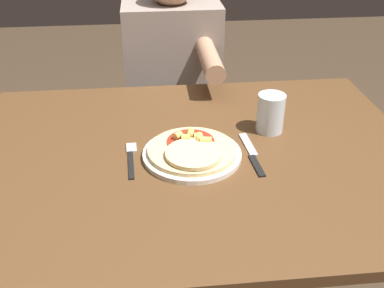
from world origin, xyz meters
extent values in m
cube|color=brown|center=(0.00, 0.00, 0.76)|extent=(1.27, 0.94, 0.03)
cylinder|color=brown|center=(-0.57, 0.41, 0.37)|extent=(0.06, 0.06, 0.75)
cylinder|color=brown|center=(0.57, 0.41, 0.37)|extent=(0.06, 0.06, 0.75)
cylinder|color=silver|center=(-0.01, -0.02, 0.79)|extent=(0.27, 0.27, 0.01)
cylinder|color=#E0C689|center=(-0.01, -0.02, 0.80)|extent=(0.24, 0.24, 0.01)
cylinder|color=#9E2819|center=(-0.01, 0.02, 0.81)|extent=(0.13, 0.13, 0.00)
cylinder|color=beige|center=(-0.01, -0.06, 0.81)|extent=(0.15, 0.15, 0.01)
cylinder|color=#E5BC5B|center=(-0.02, 0.02, 0.82)|extent=(0.03, 0.02, 0.02)
cylinder|color=#E5BC5B|center=(0.03, 0.00, 0.82)|extent=(0.03, 0.03, 0.02)
cylinder|color=#E5BC5B|center=(0.02, 0.01, 0.82)|extent=(0.02, 0.03, 0.02)
cylinder|color=#E5BC5B|center=(-0.01, 0.04, 0.82)|extent=(0.03, 0.04, 0.02)
cylinder|color=#E5BC5B|center=(-0.04, 0.03, 0.82)|extent=(0.03, 0.03, 0.02)
cylinder|color=#E5BC5B|center=(0.01, 0.02, 0.82)|extent=(0.03, 0.02, 0.02)
cube|color=black|center=(-0.17, -0.05, 0.78)|extent=(0.02, 0.13, 0.00)
cube|color=silver|center=(-0.17, 0.04, 0.78)|extent=(0.03, 0.05, 0.00)
cube|color=black|center=(0.16, -0.08, 0.78)|extent=(0.03, 0.10, 0.00)
cube|color=silver|center=(0.16, 0.03, 0.78)|extent=(0.03, 0.12, 0.00)
cylinder|color=silver|center=(0.24, 0.10, 0.84)|extent=(0.08, 0.08, 0.12)
cylinder|color=#2D2D38|center=(-0.10, 0.72, 0.26)|extent=(0.11, 0.11, 0.51)
cylinder|color=#2D2D38|center=(0.08, 0.72, 0.26)|extent=(0.11, 0.11, 0.51)
cube|color=gray|center=(-0.01, 0.72, 0.76)|extent=(0.39, 0.22, 0.50)
cylinder|color=tan|center=(0.11, 0.46, 0.88)|extent=(0.07, 0.30, 0.07)
camera|label=1|loc=(-0.11, -1.04, 1.44)|focal=42.00mm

